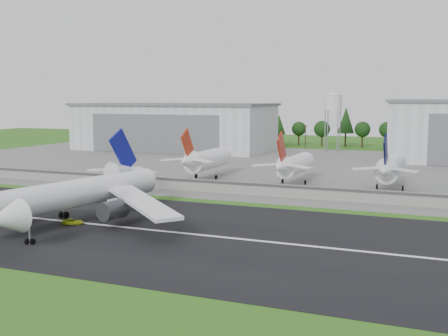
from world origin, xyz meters
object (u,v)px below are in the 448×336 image
at_px(parked_jet_navy, 390,168).
at_px(parked_jet_red_a, 204,160).
at_px(main_airliner, 75,200).
at_px(ground_vehicle, 73,222).
at_px(parked_jet_red_b, 293,165).

bearing_deg(parked_jet_navy, parked_jet_red_a, 180.00).
bearing_deg(main_airliner, ground_vehicle, 114.81).
relative_size(ground_vehicle, parked_jet_navy, 0.14).
height_order(ground_vehicle, parked_jet_red_a, parked_jet_red_a).
bearing_deg(main_airliner, parked_jet_red_b, -101.73).
bearing_deg(parked_jet_red_a, ground_vehicle, -88.58).
bearing_deg(parked_jet_red_b, parked_jet_red_a, 179.91).
height_order(main_airliner, parked_jet_navy, main_airliner).
relative_size(main_airliner, parked_jet_red_a, 1.89).
height_order(ground_vehicle, parked_jet_navy, parked_jet_navy).
xyz_separation_m(main_airliner, ground_vehicle, (0.37, -1.46, -4.20)).
bearing_deg(parked_jet_navy, parked_jet_red_b, -179.92).
height_order(parked_jet_red_a, parked_jet_navy, parked_jet_red_a).
xyz_separation_m(parked_jet_red_a, parked_jet_red_b, (28.89, -0.04, -0.31)).
distance_m(ground_vehicle, parked_jet_navy, 88.00).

